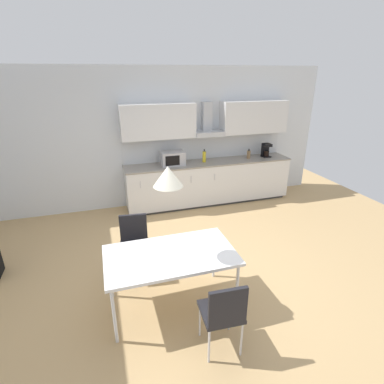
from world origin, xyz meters
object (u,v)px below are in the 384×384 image
Objects in this scene: coffee_maker at (266,150)px; bottle_brown at (249,154)px; microwave at (172,158)px; chair_near_right at (224,311)px; bottle_yellow at (204,157)px; pendant_lamp at (168,176)px; dining_table at (171,257)px; chair_far_left at (134,240)px.

coffee_maker reaches higher than bottle_brown.
coffee_maker is at bearing 0.69° from microwave.
coffee_maker is 4.57m from chair_near_right.
pendant_lamp is (-1.44, -2.91, 0.65)m from bottle_yellow.
bottle_yellow reaches higher than chair_near_right.
chair_near_right is at bearing -106.52° from bottle_yellow.
microwave is 1.74× the size of bottle_yellow.
bottle_brown is 3.87m from pendant_lamp.
pendant_lamp reaches higher than microwave.
dining_table is (-2.92, -2.92, -0.38)m from coffee_maker.
coffee_maker reaches higher than chair_far_left.
dining_table is at bearing -116.33° from bottle_yellow.
pendant_lamp reaches higher than bottle_brown.
pendant_lamp reaches higher than coffee_maker.
bottle_yellow is 3.31m from pendant_lamp.
microwave is 0.55× the size of chair_far_left.
dining_table is at bearing -130.61° from bottle_brown.
pendant_lamp is at bearing -67.78° from chair_far_left.
bottle_brown is at bearing 49.39° from dining_table.
pendant_lamp is at bearing 112.47° from chair_near_right.
coffee_maker is at bearing 0.40° from bottle_yellow.
bottle_brown reaches higher than dining_table.
chair_near_right is at bearing -96.29° from microwave.
pendant_lamp reaches higher than bottle_yellow.
bottle_brown reaches higher than chair_near_right.
bottle_yellow is at bearing 1.31° from microwave.
coffee_maker is (2.17, 0.03, 0.01)m from microwave.
chair_far_left is at bearing 112.35° from chair_near_right.
chair_far_left is at bearing -117.33° from microwave.
microwave is 2.18m from coffee_maker.
chair_near_right is (-2.58, -3.73, -0.55)m from coffee_maker.
bottle_brown is at bearing -0.95° from bottle_yellow.
chair_near_right is at bearing -67.53° from pendant_lamp.
dining_table is 1.74× the size of chair_far_left.
dining_table is 4.73× the size of pendant_lamp.
bottle_yellow is 3.92m from chair_near_right.
coffee_maker is at bearing 3.61° from bottle_brown.
chair_far_left is (-0.33, 0.81, -0.17)m from dining_table.
microwave is 3.01m from dining_table.
pendant_lamp is at bearing -130.61° from bottle_brown.
chair_near_right is 2.72× the size of pendant_lamp.
chair_far_left is at bearing -147.03° from coffee_maker.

